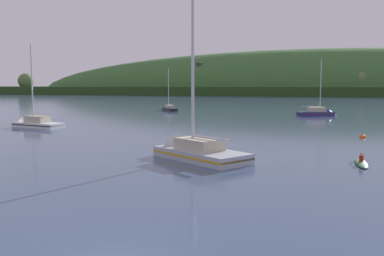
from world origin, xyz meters
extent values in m
cube|color=#27431B|center=(7.29, 246.57, 2.46)|extent=(517.31, 108.22, 4.92)
ellipsoid|color=#38602D|center=(-7.54, 268.63, 0.00)|extent=(416.52, 118.07, 57.29)
sphere|color=#56703D|center=(-200.86, 217.73, 8.60)|extent=(10.51, 10.51, 10.51)
sphere|color=#56703D|center=(10.08, 235.62, 8.51)|extent=(10.26, 10.26, 10.26)
cube|color=#4C4C51|center=(-81.76, 236.43, 1.00)|extent=(4.80, 4.80, 2.00)
cylinder|color=#BCB293|center=(-81.76, 236.43, 10.91)|extent=(1.78, 1.78, 17.81)
cylinder|color=#BCB293|center=(-80.39, 241.58, 18.39)|extent=(4.37, 13.11, 0.98)
cube|color=#333338|center=(-82.38, 234.12, 18.39)|extent=(2.96, 2.70, 2.14)
cube|color=#ADB2BC|center=(-4.16, 20.38, 0.00)|extent=(8.93, 7.12, 1.64)
cone|color=#ADB2BC|center=(-7.77, 22.42, 0.00)|extent=(3.45, 3.94, 3.36)
cube|color=gold|center=(-4.16, 20.38, 0.45)|extent=(8.95, 7.15, 0.17)
cube|color=#BCB299|center=(-4.34, 20.49, 1.27)|extent=(4.42, 3.90, 0.88)
cylinder|color=silver|center=(-5.06, 20.89, 7.11)|extent=(0.24, 0.24, 12.56)
cylinder|color=silver|center=(-3.17, 19.82, 1.86)|extent=(3.88, 2.31, 0.20)
cube|color=white|center=(-34.48, 36.76, 0.05)|extent=(8.23, 3.93, 1.30)
cone|color=white|center=(-38.38, 37.38, 0.05)|extent=(2.36, 2.90, 2.63)
cube|color=black|center=(-34.48, 36.76, 0.39)|extent=(8.24, 3.96, 0.14)
cube|color=#BCB299|center=(-34.67, 36.80, 1.16)|extent=(3.80, 2.39, 0.91)
cylinder|color=silver|center=(-35.45, 36.92, 6.15)|extent=(0.19, 0.19, 10.90)
cylinder|color=silver|center=(-33.40, 36.60, 1.77)|extent=(4.12, 0.80, 0.15)
cube|color=navy|center=(0.18, 74.53, 0.07)|extent=(7.25, 5.30, 1.39)
cone|color=navy|center=(3.25, 76.05, 0.07)|extent=(2.61, 2.92, 2.41)
cube|color=maroon|center=(0.18, 74.53, 0.42)|extent=(7.26, 5.32, 0.15)
cube|color=#BCB299|center=(0.33, 74.60, 1.21)|extent=(3.52, 2.90, 0.90)
cylinder|color=silver|center=(0.95, 74.91, 5.84)|extent=(0.18, 0.18, 10.16)
cylinder|color=silver|center=(-0.66, 74.11, 1.81)|extent=(3.28, 1.73, 0.14)
cube|color=#232328|center=(-32.90, 78.87, 0.09)|extent=(5.64, 6.09, 1.12)
cone|color=#232328|center=(-34.94, 81.25, 0.09)|extent=(2.51, 2.47, 1.97)
cube|color=navy|center=(-32.90, 78.87, 0.35)|extent=(5.65, 6.10, 0.13)
cube|color=#BCB299|center=(-33.00, 78.99, 0.97)|extent=(2.90, 3.05, 0.66)
cylinder|color=silver|center=(-33.41, 79.47, 5.28)|extent=(0.14, 0.14, 9.26)
cylinder|color=silver|center=(-32.34, 78.22, 1.45)|extent=(2.23, 2.57, 0.11)
ellipsoid|color=#33663D|center=(7.79, 23.02, 0.07)|extent=(1.29, 4.30, 0.30)
cylinder|color=#B21E19|center=(7.79, 23.02, 0.41)|extent=(0.35, 0.35, 0.55)
sphere|color=tan|center=(7.79, 23.02, 0.80)|extent=(0.22, 0.22, 0.22)
cylinder|color=olive|center=(7.42, 22.88, 0.33)|extent=(1.25, 0.17, 0.89)
sphere|color=#EA5B19|center=(8.18, 40.48, 0.00)|extent=(0.75, 0.75, 0.75)
cylinder|color=black|center=(8.18, 40.48, 0.41)|extent=(0.04, 0.04, 0.08)
camera|label=1|loc=(7.13, -11.10, 5.97)|focal=39.65mm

